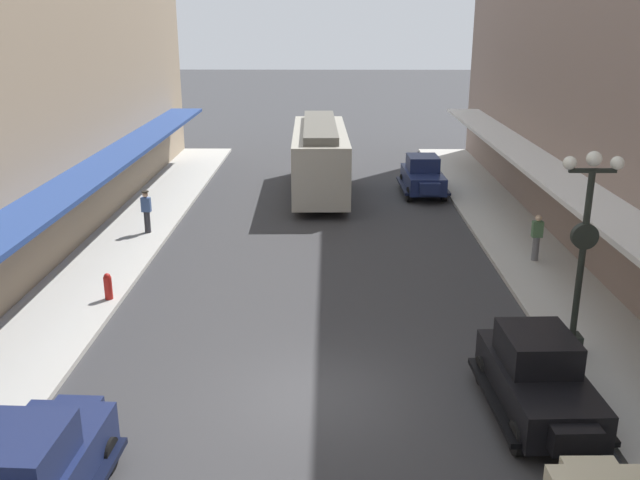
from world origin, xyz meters
TOP-DOWN VIEW (x-y plane):
  - ground_plane at (0.00, 0.00)m, footprint 200.00×200.00m
  - parked_car_0 at (-4.78, -4.15)m, footprint 2.28×4.31m
  - parked_car_1 at (4.76, -0.71)m, footprint 2.29×4.31m
  - parked_car_2 at (4.81, 18.88)m, footprint 2.21×4.29m
  - streetcar at (-0.17, 18.86)m, footprint 2.75×9.66m
  - lamp_post_with_clock at (6.40, 1.93)m, footprint 1.42×0.44m
  - fire_hydrant at (-6.35, 5.25)m, footprint 0.24×0.24m
  - pedestrian_0 at (7.45, 8.90)m, footprint 0.36×0.24m
  - pedestrian_2 at (-6.85, 11.97)m, footprint 0.36×0.28m

SIDE VIEW (x-z plane):
  - ground_plane at x=0.00m, z-range 0.00..0.00m
  - fire_hydrant at x=-6.35m, z-range 0.15..0.97m
  - parked_car_0 at x=-4.78m, z-range 0.02..1.86m
  - parked_car_1 at x=4.76m, z-range 0.02..1.86m
  - parked_car_2 at x=4.81m, z-range 0.02..1.86m
  - pedestrian_0 at x=7.45m, z-range 0.17..1.81m
  - pedestrian_2 at x=-6.85m, z-range 0.18..1.85m
  - streetcar at x=-0.17m, z-range 0.17..3.63m
  - lamp_post_with_clock at x=6.40m, z-range 0.41..5.57m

